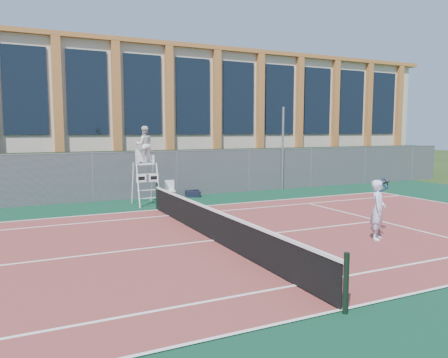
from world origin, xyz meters
name	(u,v)px	position (x,y,z in m)	size (l,w,h in m)	color
ground	(214,241)	(0.00, 0.00, 0.00)	(120.00, 120.00, 0.00)	#233814
apron	(201,234)	(0.00, 1.00, 0.01)	(36.00, 20.00, 0.01)	#0D3B2B
tennis_court	(214,241)	(0.00, 0.00, 0.02)	(23.77, 10.97, 0.02)	brown
tennis_net	(214,223)	(0.00, 0.00, 0.54)	(0.10, 11.30, 1.10)	black
fence	(137,176)	(0.00, 8.80, 1.10)	(40.00, 0.06, 2.20)	#595E60
hedge	(131,173)	(0.00, 10.00, 1.10)	(40.00, 1.40, 2.20)	black
building	(100,116)	(0.00, 17.95, 4.15)	(45.00, 10.60, 8.22)	beige
steel_pole	(283,149)	(8.02, 8.70, 2.24)	(0.12, 0.12, 4.47)	#9EA0A5
umpire_chair	(144,147)	(-0.09, 7.05, 2.51)	(0.96, 1.47, 3.43)	white
plastic_chair	(170,189)	(1.21, 7.60, 0.56)	(0.50, 0.50, 0.94)	silver
sports_bag_near	(192,193)	(2.69, 8.60, 0.15)	(0.65, 0.26, 0.28)	black
sports_bag_far	(193,194)	(2.58, 8.15, 0.14)	(0.67, 0.29, 0.27)	black
tennis_player	(378,210)	(4.37, -1.94, 0.91)	(1.03, 0.81, 1.76)	#D2DBFC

